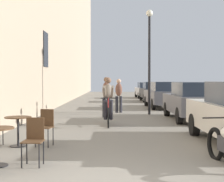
{
  "coord_description": "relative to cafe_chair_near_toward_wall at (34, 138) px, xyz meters",
  "views": [
    {
      "loc": [
        0.07,
        -4.67,
        1.6
      ],
      "look_at": [
        0.04,
        16.23,
        0.96
      ],
      "focal_mm": 54.95,
      "sensor_mm": 36.0,
      "label": 1
    }
  ],
  "objects": [
    {
      "name": "cafe_chair_near_toward_wall",
      "position": [
        0.0,
        0.0,
        0.0
      ],
      "size": [
        0.4,
        0.4,
        0.89
      ],
      "color": "black",
      "rests_on": "ground_plane"
    },
    {
      "name": "cafe_table_mid",
      "position": [
        -0.8,
        1.83,
        0.0
      ],
      "size": [
        0.64,
        0.64,
        0.72
      ],
      "color": "black",
      "rests_on": "ground_plane"
    },
    {
      "name": "cafe_chair_mid_toward_wall",
      "position": [
        -0.15,
        1.91,
        0.0
      ],
      "size": [
        0.45,
        0.45,
        0.89
      ],
      "color": "black",
      "rests_on": "ground_plane"
    },
    {
      "name": "cyclist_on_bicycle",
      "position": [
        1.34,
        5.74,
        0.29
      ],
      "size": [
        0.52,
        1.76,
        1.74
      ],
      "color": "black",
      "rests_on": "ground_plane"
    },
    {
      "name": "pedestrian_near",
      "position": [
        1.23,
        8.44,
        0.47
      ],
      "size": [
        0.35,
        0.25,
        1.75
      ],
      "color": "#26262D",
      "rests_on": "ground_plane"
    },
    {
      "name": "pedestrian_mid",
      "position": [
        1.81,
        10.56,
        0.43
      ],
      "size": [
        0.35,
        0.25,
        1.68
      ],
      "color": "#26262D",
      "rests_on": "ground_plane"
    },
    {
      "name": "street_lamp",
      "position": [
        3.23,
        9.67,
        2.59
      ],
      "size": [
        0.32,
        0.32,
        4.9
      ],
      "color": "black",
      "rests_on": "ground_plane"
    },
    {
      "name": "parked_car_second",
      "position": [
        4.75,
        7.35,
        0.28
      ],
      "size": [
        1.83,
        4.31,
        1.53
      ],
      "color": "#595960",
      "rests_on": "ground_plane"
    },
    {
      "name": "parked_car_third",
      "position": [
        4.49,
        13.46,
        0.27
      ],
      "size": [
        1.94,
        4.35,
        1.52
      ],
      "color": "#595960",
      "rests_on": "ground_plane"
    },
    {
      "name": "parked_car_fourth",
      "position": [
        4.61,
        19.55,
        0.26
      ],
      "size": [
        1.8,
        4.21,
        1.49
      ],
      "color": "black",
      "rests_on": "ground_plane"
    },
    {
      "name": "parked_car_fifth",
      "position": [
        4.58,
        24.87,
        0.23
      ],
      "size": [
        1.8,
        4.08,
        1.44
      ],
      "color": "#B7B7BC",
      "rests_on": "ground_plane"
    }
  ]
}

